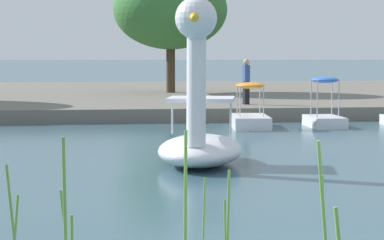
{
  "coord_description": "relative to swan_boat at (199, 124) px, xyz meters",
  "views": [
    {
      "loc": [
        -2.57,
        -6.08,
        2.28
      ],
      "look_at": [
        -0.39,
        11.96,
        0.7
      ],
      "focal_mm": 70.5,
      "sensor_mm": 36.0,
      "label": 1
    }
  ],
  "objects": [
    {
      "name": "tree_broadleaf_behind_dock",
      "position": [
        1.33,
        20.79,
        3.53
      ],
      "size": [
        7.45,
        7.7,
        5.82
      ],
      "color": "#423323",
      "rests_on": "shore_bank_far"
    },
    {
      "name": "pedal_boat_blue",
      "position": [
        5.01,
        7.88,
        -0.41
      ],
      "size": [
        1.04,
        1.77,
        1.59
      ],
      "color": "white",
      "rests_on": "ground_plane"
    },
    {
      "name": "person_on_path",
      "position": [
        3.27,
        11.88,
        0.48
      ],
      "size": [
        0.26,
        0.27,
        1.66
      ],
      "color": "black",
      "rests_on": "shore_bank_far"
    },
    {
      "name": "pedal_boat_orange",
      "position": [
        2.63,
        7.9,
        -0.46
      ],
      "size": [
        1.29,
        2.25,
        1.42
      ],
      "color": "white",
      "rests_on": "ground_plane"
    },
    {
      "name": "shore_bank_far",
      "position": [
        0.6,
        22.65,
        -0.63
      ],
      "size": [
        137.42,
        25.53,
        0.47
      ],
      "primitive_type": "cube",
      "color": "#6B665B",
      "rests_on": "ground_plane"
    },
    {
      "name": "swan_boat",
      "position": [
        0.0,
        0.0,
        0.0
      ],
      "size": [
        2.31,
        3.25,
        3.37
      ],
      "color": "white",
      "rests_on": "ground_plane"
    },
    {
      "name": "reed_clump_foreground",
      "position": [
        -1.47,
        -8.53,
        -0.2
      ],
      "size": [
        3.66,
        1.6,
        1.56
      ],
      "color": "#669942",
      "rests_on": "ground_plane"
    }
  ]
}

